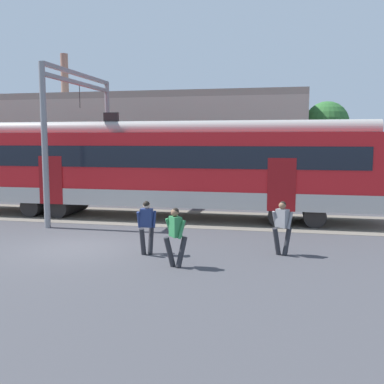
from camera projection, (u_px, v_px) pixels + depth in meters
ground_plane at (76, 248)px, 14.65m from camera, size 160.00×160.00×0.00m
pedestrian_navy at (147, 224)px, 13.70m from camera, size 0.53×0.64×1.67m
pedestrian_green at (175, 233)px, 12.32m from camera, size 0.69×0.46×1.67m
pedestrian_grey at (282, 224)px, 13.62m from camera, size 0.67×0.50×1.67m
catenary_gantry at (80, 122)px, 20.61m from camera, size 0.24×6.64×6.53m
background_building at (150, 144)px, 29.35m from camera, size 19.79×5.00×9.20m
street_tree_right at (327, 124)px, 29.05m from camera, size 2.86×2.86×5.97m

